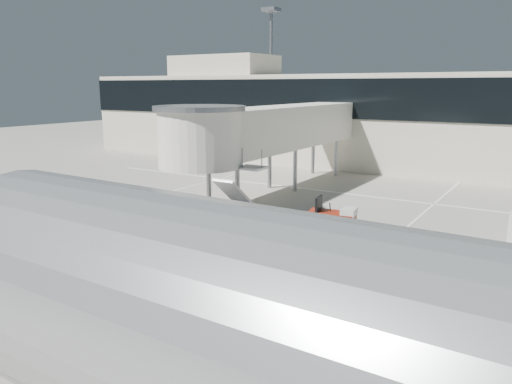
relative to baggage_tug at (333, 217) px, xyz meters
The scene contains 10 objects.
ground 8.48m from the baggage_tug, 109.35° to the right, with size 140.00×140.00×0.00m, color #B4B0A1.
lane_markings 3.76m from the baggage_tug, 158.75° to the left, with size 40.00×30.00×0.02m.
terminal 22.46m from the baggage_tug, 98.18° to the left, with size 64.00×12.11×15.20m.
jet_bridge 8.83m from the baggage_tug, 147.71° to the left, with size 5.70×20.40×6.03m.
baggage_tug is the anchor object (origin of this frame).
suitcase_cart 4.51m from the baggage_tug, 60.62° to the right, with size 3.61×2.36×1.40m.
box_cart_near 10.39m from the baggage_tug, 109.18° to the right, with size 4.14×2.92×1.63m.
box_cart_far 8.58m from the baggage_tug, 119.51° to the right, with size 4.19×1.82×1.63m.
ground_worker 9.14m from the baggage_tug, 123.74° to the right, with size 0.63×0.42×1.74m, color #85E818.
belt_loader 24.64m from the baggage_tug, 140.23° to the left, with size 4.41×2.16×2.05m.
Camera 1 is at (12.33, -14.69, 7.05)m, focal length 35.00 mm.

